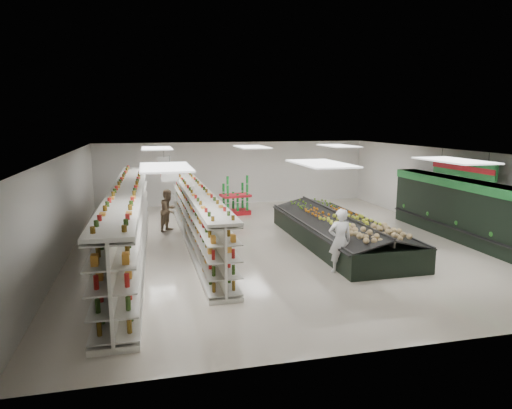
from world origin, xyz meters
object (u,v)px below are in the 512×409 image
object	(u,v)px
gondola_center	(197,219)
soda_endcap	(235,197)
shopper_main	(340,241)
gondola_left	(129,225)
produce_island	(338,230)
shopper_background	(168,210)

from	to	relation	value
gondola_center	soda_endcap	bearing A→B (deg)	63.40
gondola_center	shopper_main	xyz separation A→B (m)	(3.61, -4.03, 0.03)
gondola_left	gondola_center	world-z (taller)	gondola_left
gondola_center	shopper_main	bearing A→B (deg)	-48.90
gondola_left	shopper_main	xyz separation A→B (m)	(5.85, -2.99, -0.10)
produce_island	shopper_main	bearing A→B (deg)	-113.16
produce_island	soda_endcap	xyz separation A→B (m)	(-2.53, 5.92, 0.30)
soda_endcap	shopper_main	xyz separation A→B (m)	(1.31, -8.75, 0.12)
gondola_left	gondola_center	bearing A→B (deg)	25.99
gondola_left	produce_island	distance (m)	7.09
gondola_center	produce_island	world-z (taller)	gondola_center
shopper_main	shopper_background	bearing A→B (deg)	-49.15
gondola_left	produce_island	bearing A→B (deg)	-0.06
shopper_main	shopper_background	world-z (taller)	shopper_main
shopper_main	shopper_background	xyz separation A→B (m)	(-4.48, 6.18, -0.10)
produce_island	shopper_background	world-z (taller)	shopper_background
gondola_center	shopper_main	distance (m)	5.41
gondola_center	shopper_background	distance (m)	2.33
produce_island	shopper_main	size ratio (longest dim) A/B	4.04
gondola_left	shopper_background	xyz separation A→B (m)	(1.38, 3.20, -0.20)
gondola_left	soda_endcap	xyz separation A→B (m)	(4.54, 5.77, -0.21)
produce_island	soda_endcap	bearing A→B (deg)	113.14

